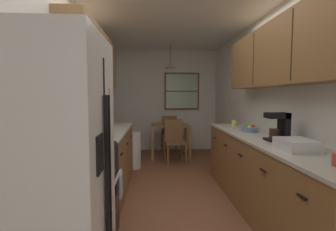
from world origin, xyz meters
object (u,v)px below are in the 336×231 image
at_px(refrigerator, 51,176).
at_px(trash_bin, 133,150).
at_px(mug_spare, 234,123).
at_px(dining_chair_near, 174,139).
at_px(coffee_maker, 279,126).
at_px(dining_table, 170,130).
at_px(table_serving_bowl, 168,124).
at_px(stove_range, 80,195).
at_px(microwave_over_range, 63,66).
at_px(dish_rack, 297,145).
at_px(storage_canister, 94,131).
at_px(dining_chair_far, 169,131).
at_px(fruit_bowl, 249,129).

height_order(refrigerator, trash_bin, refrigerator).
bearing_deg(mug_spare, dining_chair_near, 131.98).
relative_size(refrigerator, coffee_maker, 5.75).
bearing_deg(dining_table, table_serving_bowl, -164.79).
bearing_deg(trash_bin, mug_spare, -22.90).
relative_size(refrigerator, table_serving_bowl, 8.12).
height_order(stove_range, mug_spare, stove_range).
height_order(microwave_over_range, trash_bin, microwave_over_range).
height_order(refrigerator, dish_rack, refrigerator).
relative_size(dining_table, storage_canister, 5.40).
bearing_deg(mug_spare, dining_table, 120.91).
distance_m(microwave_over_range, dining_chair_far, 4.22).
xyz_separation_m(microwave_over_range, table_serving_bowl, (1.14, 3.29, -0.88)).
height_order(dining_chair_near, table_serving_bowl, dining_chair_near).
bearing_deg(dining_chair_far, fruit_bowl, -72.59).
distance_m(stove_range, table_serving_bowl, 3.46).
bearing_deg(table_serving_bowl, mug_spare, -57.75).
bearing_deg(coffee_maker, storage_canister, 170.99).
height_order(stove_range, dining_chair_near, stove_range).
bearing_deg(storage_canister, dish_rack, -22.08).
height_order(dining_chair_near, mug_spare, mug_spare).
xyz_separation_m(microwave_over_range, dining_chair_near, (1.23, 2.73, -1.15)).
height_order(microwave_over_range, dining_chair_near, microwave_over_range).
xyz_separation_m(trash_bin, storage_canister, (-0.30, -1.82, 0.63)).
distance_m(mug_spare, table_serving_bowl, 1.86).
bearing_deg(microwave_over_range, dish_rack, -4.64).
height_order(storage_canister, mug_spare, storage_canister).
bearing_deg(table_serving_bowl, coffee_maker, -71.27).
bearing_deg(stove_range, coffee_maker, 8.46).
height_order(dining_chair_far, trash_bin, dining_chair_far).
bearing_deg(dish_rack, dining_chair_near, 106.20).
bearing_deg(dining_chair_near, fruit_bowl, -63.05).
height_order(refrigerator, fruit_bowl, refrigerator).
distance_m(microwave_over_range, coffee_maker, 2.25).
bearing_deg(microwave_over_range, dining_chair_near, 65.79).
distance_m(refrigerator, mug_spare, 3.13).
xyz_separation_m(dining_chair_far, fruit_bowl, (0.90, -2.88, 0.44)).
relative_size(microwave_over_range, mug_spare, 5.52).
height_order(coffee_maker, table_serving_bowl, coffee_maker).
distance_m(coffee_maker, table_serving_bowl, 3.17).
relative_size(fruit_bowl, table_serving_bowl, 1.05).
distance_m(coffee_maker, dish_rack, 0.49).
bearing_deg(dining_chair_far, dining_table, -91.82).
bearing_deg(refrigerator, stove_range, 92.67).
xyz_separation_m(storage_canister, fruit_bowl, (1.99, 0.38, -0.04)).
distance_m(dining_table, fruit_bowl, 2.50).
bearing_deg(fruit_bowl, table_serving_bowl, 112.85).
xyz_separation_m(storage_canister, dish_rack, (1.96, -0.79, -0.03)).
bearing_deg(table_serving_bowl, dining_chair_near, -81.04).
distance_m(coffee_maker, mug_spare, 1.43).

